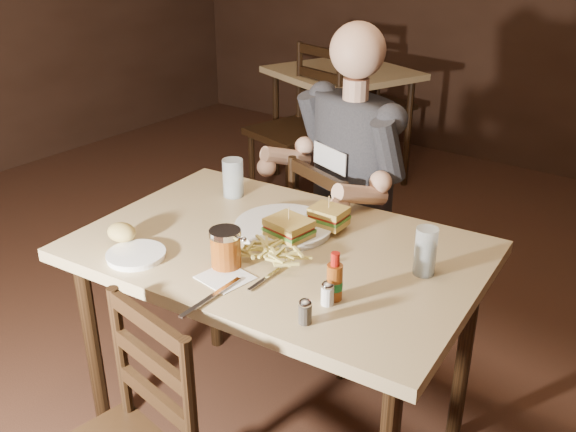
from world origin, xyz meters
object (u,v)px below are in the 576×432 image
Objects in this scene: glass_right at (425,251)px; syrup_dispenser at (226,248)px; bg_table at (342,84)px; side_plate at (136,256)px; bg_chair_near at (293,132)px; hot_sauce at (335,276)px; main_table at (278,268)px; diner at (345,150)px; dinner_plate at (284,228)px; chair_far at (350,258)px; glass_left at (233,178)px; bg_chair_far at (381,105)px.

syrup_dispenser is (-0.47, -0.30, -0.01)m from glass_right.
bg_table is 2.67m from side_plate.
hot_sauce is at bearing -37.01° from bg_chair_near.
main_table is 0.61m from diner.
chair_far is at bearing 95.65° from dinner_plate.
bg_chair_near reaches higher than glass_left.
glass_right is (1.59, -2.65, 0.42)m from bg_chair_far.
bg_chair_near is 1.94m from dinner_plate.
side_plate is at bearing 97.88° from chair_far.
glass_right is (0.55, -0.45, -0.06)m from diner.
diner reaches higher than glass_right.
hot_sauce is at bearing -58.24° from bg_table.
glass_right is at bearing 63.57° from hot_sauce.
syrup_dispenser is (1.12, -1.85, 0.34)m from bg_chair_near.
dinner_plate is (1.11, -2.67, 0.36)m from bg_chair_far.
diner reaches higher than bg_chair_near.
side_plate is (0.08, -0.52, -0.06)m from glass_left.
bg_chair_near is 8.49× the size of syrup_dispenser.
bg_chair_near is 2.25m from glass_right.
bg_table is 1.96m from diner.
hot_sauce is 0.61m from side_plate.
diner reaches higher than chair_far.
side_plate is at bearing -81.67° from glass_left.
side_plate is at bearing 125.81° from bg_chair_far.
chair_far is 0.63m from glass_left.
bg_table is 2.65m from syrup_dispenser.
chair_far is 2.40m from bg_chair_far.
bg_chair_far is 3.12m from glass_right.
bg_chair_near is 1.57m from diner.
main_table is at bearing 153.19° from hot_sauce.
side_plate is (-0.17, -0.87, -0.12)m from diner.
glass_right is (1.59, -2.10, 0.16)m from bg_table.
bg_table is 7.55× the size of hot_sauce.
bg_chair_far is at bearing 112.81° from main_table.
bg_table is at bearing -37.13° from chair_far.
bg_chair_near is 5.79× the size of side_plate.
glass_right reaches higher than glass_left.
side_plate is (0.87, -2.52, 0.10)m from bg_table.
chair_far is at bearing 136.91° from glass_right.
hot_sauce is at bearing 1.52° from syrup_dispenser.
dinner_plate is (0.05, -0.51, 0.35)m from chair_far.
dinner_plate reaches higher than side_plate.
bg_chair_far reaches higher than main_table.
bg_table is 2.78m from hot_sauce.
diner is 0.43m from glass_left.
dinner_plate is (1.11, -2.12, 0.10)m from bg_table.
bg_chair_far is at bearing 105.74° from syrup_dispenser.
glass_left is at bearing 75.74° from chair_far.
diner is at bearing 98.08° from dinner_plate.
hot_sauce is at bearing 137.23° from chair_far.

